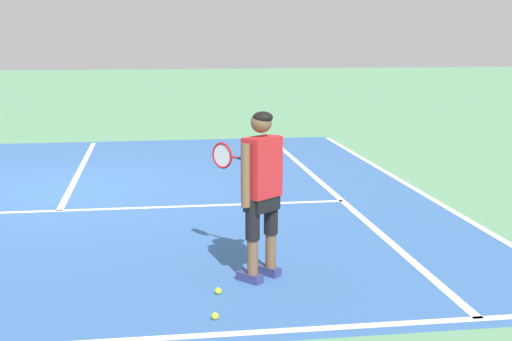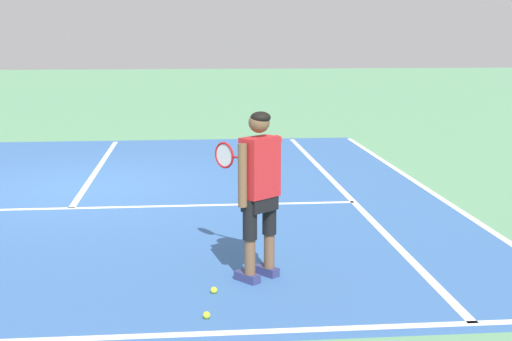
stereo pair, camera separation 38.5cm
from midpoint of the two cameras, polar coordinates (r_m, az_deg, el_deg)
The scene contains 9 objects.
ground_plane at distance 11.83m, azimuth -15.59°, elevation -1.48°, with size 80.00×80.00×0.00m, color #609E70.
court_inner_surface at distance 11.37m, azimuth -15.88°, elevation -1.99°, with size 10.98×11.32×0.00m, color #3866A8.
line_service at distance 10.46m, azimuth -16.53°, elevation -3.11°, with size 8.23×0.10×0.01m, color white.
line_centre_service at distance 13.57m, azimuth -14.69°, elevation 0.13°, with size 0.10×6.40×0.01m, color white.
line_singles_right at distance 11.56m, azimuth 4.78°, elevation -1.38°, with size 0.10×10.92×0.01m, color white.
line_doubles_right at distance 11.94m, azimuth 11.21°, elevation -1.15°, with size 0.10×10.92×0.01m, color white.
tennis_player at distance 7.07m, azimuth -1.22°, elevation -1.06°, with size 0.68×1.19×1.71m.
tennis_ball_near_feet at distance 6.34m, azimuth -5.08°, elevation -11.57°, with size 0.07×0.07×0.07m, color #CCE02D.
tennis_ball_by_baseline at distance 6.92m, azimuth -4.66°, elevation -9.62°, with size 0.07×0.07×0.07m, color #CCE02D.
Camera 1 is at (1.33, -11.46, 2.45)m, focal length 49.88 mm.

